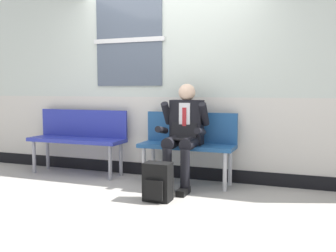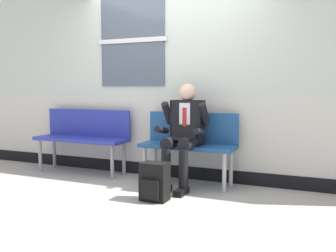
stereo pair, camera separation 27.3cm
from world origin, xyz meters
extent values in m
plane|color=#9E9991|center=(0.00, 0.00, 0.00)|extent=(18.00, 18.00, 0.00)
cube|color=beige|center=(0.00, 0.72, 1.96)|extent=(6.99, 0.12, 1.74)
cube|color=beige|center=(0.00, 0.72, 0.63)|extent=(6.99, 0.12, 0.92)
cube|color=black|center=(0.00, 0.72, 0.08)|extent=(6.99, 0.14, 0.17)
cube|color=#4C5666|center=(-0.59, 0.65, 1.86)|extent=(0.99, 0.02, 1.24)
cube|color=silver|center=(-0.59, 0.64, 1.86)|extent=(1.07, 0.03, 0.06)
cube|color=navy|center=(0.35, 0.37, 0.49)|extent=(1.20, 0.42, 0.05)
cube|color=navy|center=(0.35, 0.55, 0.70)|extent=(1.20, 0.04, 0.39)
cylinder|color=#B7B7BC|center=(-0.17, 0.22, 0.23)|extent=(0.05, 0.05, 0.46)
cylinder|color=#B7B7BC|center=(-0.17, 0.52, 0.23)|extent=(0.05, 0.05, 0.46)
cylinder|color=#B7B7BC|center=(0.87, 0.22, 0.23)|extent=(0.05, 0.05, 0.46)
cylinder|color=#B7B7BC|center=(0.87, 0.52, 0.23)|extent=(0.05, 0.05, 0.46)
cube|color=#28339E|center=(-1.27, 0.37, 0.49)|extent=(1.39, 0.42, 0.05)
cube|color=#28339E|center=(-1.27, 0.55, 0.70)|extent=(1.39, 0.04, 0.39)
cylinder|color=gray|center=(-1.89, 0.22, 0.23)|extent=(0.05, 0.05, 0.46)
cylinder|color=gray|center=(-1.89, 0.52, 0.23)|extent=(0.05, 0.05, 0.46)
cylinder|color=gray|center=(-0.66, 0.22, 0.23)|extent=(0.05, 0.05, 0.46)
cylinder|color=gray|center=(-0.66, 0.52, 0.23)|extent=(0.05, 0.05, 0.46)
cylinder|color=black|center=(0.24, 0.16, 0.56)|extent=(0.15, 0.40, 0.15)
cylinder|color=black|center=(0.24, -0.03, 0.26)|extent=(0.11, 0.11, 0.51)
cube|color=black|center=(0.24, -0.09, 0.04)|extent=(0.10, 0.26, 0.07)
cylinder|color=black|center=(0.46, 0.16, 0.56)|extent=(0.15, 0.40, 0.15)
cylinder|color=black|center=(0.46, -0.03, 0.26)|extent=(0.11, 0.11, 0.51)
cube|color=black|center=(0.46, -0.09, 0.04)|extent=(0.10, 0.26, 0.07)
cube|color=black|center=(0.35, 0.37, 0.79)|extent=(0.40, 0.18, 0.55)
cube|color=silver|center=(0.35, 0.28, 0.84)|extent=(0.14, 0.01, 0.39)
cube|color=#B22328|center=(0.35, 0.27, 0.81)|extent=(0.05, 0.01, 0.33)
sphere|color=beige|center=(0.35, 0.37, 1.16)|extent=(0.21, 0.21, 0.21)
cylinder|color=black|center=(0.11, 0.30, 0.90)|extent=(0.09, 0.25, 0.30)
cylinder|color=black|center=(0.11, 0.13, 0.70)|extent=(0.08, 0.27, 0.12)
cylinder|color=black|center=(0.59, 0.30, 0.90)|extent=(0.09, 0.25, 0.30)
cylinder|color=black|center=(0.59, 0.13, 0.70)|extent=(0.08, 0.27, 0.12)
cube|color=black|center=(0.35, 0.13, 0.61)|extent=(0.32, 0.22, 0.02)
cube|color=black|center=(0.35, 0.26, 0.72)|extent=(0.32, 0.08, 0.21)
cube|color=black|center=(0.28, -0.40, 0.21)|extent=(0.29, 0.19, 0.41)
cube|color=black|center=(0.28, -0.52, 0.14)|extent=(0.20, 0.04, 0.21)
camera|label=1|loc=(1.78, -4.07, 1.19)|focal=40.41mm
camera|label=2|loc=(2.03, -3.97, 1.19)|focal=40.41mm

